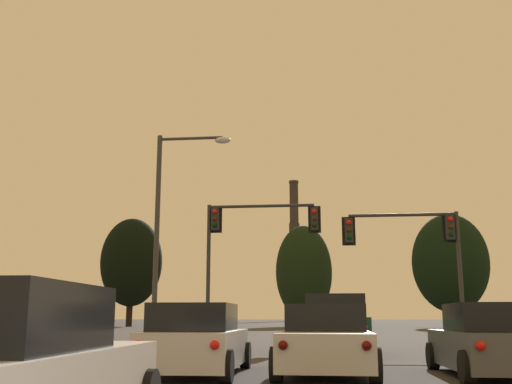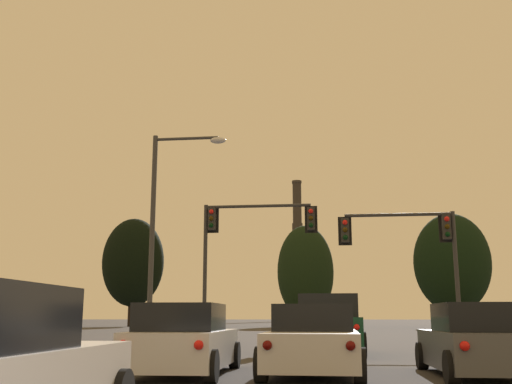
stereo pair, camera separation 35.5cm
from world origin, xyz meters
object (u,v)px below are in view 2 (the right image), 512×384
object	(u,v)px
traffic_light_overhead_left	(242,236)
smokestack	(298,264)
sedan_center_lane_second	(314,341)
traffic_light_overhead_right	(415,243)
street_lamp	(164,214)
suv_center_lane_front	(328,326)
hatchback_left_lane_second	(184,342)
hatchback_right_lane_second	(478,343)

from	to	relation	value
traffic_light_overhead_left	smokestack	size ratio (longest dim) A/B	0.15
sedan_center_lane_second	traffic_light_overhead_right	bearing A→B (deg)	73.52
street_lamp	suv_center_lane_front	bearing A→B (deg)	-26.53
traffic_light_overhead_right	traffic_light_overhead_left	distance (m)	7.71
hatchback_left_lane_second	street_lamp	world-z (taller)	street_lamp
hatchback_left_lane_second	street_lamp	size ratio (longest dim) A/B	0.49
street_lamp	hatchback_left_lane_second	bearing A→B (deg)	-71.91
hatchback_left_lane_second	smokestack	bearing A→B (deg)	90.60
sedan_center_lane_second	traffic_light_overhead_left	bearing A→B (deg)	105.33
suv_center_lane_front	traffic_light_overhead_right	distance (m)	8.03
hatchback_right_lane_second	traffic_light_overhead_right	world-z (taller)	traffic_light_overhead_right
sedan_center_lane_second	hatchback_left_lane_second	size ratio (longest dim) A/B	1.15
sedan_center_lane_second	hatchback_left_lane_second	xyz separation A→B (m)	(-2.68, -0.60, -0.00)
hatchback_right_lane_second	traffic_light_overhead_right	size ratio (longest dim) A/B	0.74
traffic_light_overhead_right	street_lamp	world-z (taller)	street_lamp
hatchback_right_lane_second	street_lamp	distance (m)	14.37
sedan_center_lane_second	traffic_light_overhead_left	world-z (taller)	traffic_light_overhead_left
hatchback_left_lane_second	street_lamp	xyz separation A→B (m)	(-3.34, 10.24, 4.47)
hatchback_left_lane_second	traffic_light_overhead_left	xyz separation A→B (m)	(-0.86, 14.59, 4.15)
suv_center_lane_front	smokestack	size ratio (longest dim) A/B	0.12
hatchback_left_lane_second	hatchback_right_lane_second	bearing A→B (deg)	0.88
traffic_light_overhead_right	suv_center_lane_front	bearing A→B (deg)	-120.75
smokestack	hatchback_left_lane_second	bearing A→B (deg)	-88.19
hatchback_right_lane_second	street_lamp	world-z (taller)	street_lamp
smokestack	traffic_light_overhead_left	bearing A→B (deg)	-88.34
traffic_light_overhead_right	smokestack	size ratio (longest dim) A/B	0.14
suv_center_lane_front	traffic_light_overhead_right	bearing A→B (deg)	59.49
traffic_light_overhead_right	sedan_center_lane_second	bearing A→B (deg)	-107.62
traffic_light_overhead_left	street_lamp	size ratio (longest dim) A/B	0.75
hatchback_left_lane_second	traffic_light_overhead_left	world-z (taller)	traffic_light_overhead_left
traffic_light_overhead_left	smokestack	bearing A→B (deg)	91.66
hatchback_right_lane_second	traffic_light_overhead_left	distance (m)	16.43
hatchback_right_lane_second	sedan_center_lane_second	size ratio (longest dim) A/B	0.87
suv_center_lane_front	hatchback_left_lane_second	bearing A→B (deg)	-112.71
traffic_light_overhead_right	smokestack	distance (m)	149.61
sedan_center_lane_second	smokestack	size ratio (longest dim) A/B	0.12
hatchback_right_lane_second	smokestack	world-z (taller)	smokestack
hatchback_right_lane_second	suv_center_lane_front	bearing A→B (deg)	112.87
hatchback_left_lane_second	traffic_light_overhead_right	world-z (taller)	traffic_light_overhead_right
hatchback_left_lane_second	smokestack	size ratio (longest dim) A/B	0.10
sedan_center_lane_second	hatchback_left_lane_second	bearing A→B (deg)	-166.21
hatchback_left_lane_second	smokestack	xyz separation A→B (m)	(-5.12, 162.01, 15.46)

